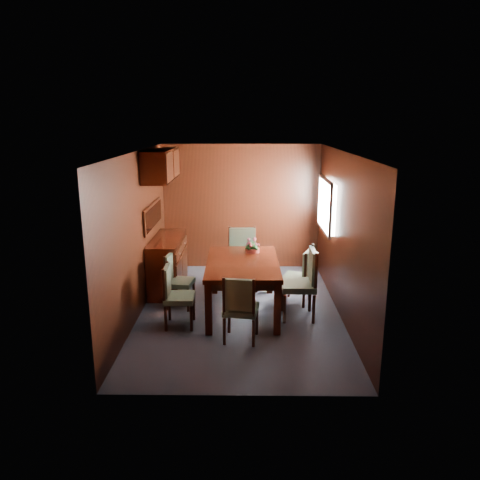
{
  "coord_description": "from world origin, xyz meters",
  "views": [
    {
      "loc": [
        0.09,
        -6.65,
        2.85
      ],
      "look_at": [
        0.0,
        0.3,
        1.05
      ],
      "focal_mm": 35.0,
      "sensor_mm": 36.0,
      "label": 1
    }
  ],
  "objects_px": {
    "sideboard": "(168,263)",
    "flower_centerpiece": "(252,245)",
    "dining_table": "(242,268)",
    "chair_left_near": "(174,292)",
    "chair_right_near": "(304,279)",
    "chair_head": "(240,305)"
  },
  "relations": [
    {
      "from": "chair_left_near",
      "to": "chair_head",
      "type": "distance_m",
      "value": 1.05
    },
    {
      "from": "sideboard",
      "to": "dining_table",
      "type": "xyz_separation_m",
      "value": [
        1.29,
        -1.0,
        0.24
      ]
    },
    {
      "from": "chair_left_near",
      "to": "flower_centerpiece",
      "type": "height_order",
      "value": "flower_centerpiece"
    },
    {
      "from": "sideboard",
      "to": "chair_right_near",
      "type": "distance_m",
      "value": 2.5
    },
    {
      "from": "chair_head",
      "to": "chair_right_near",
      "type": "bearing_deg",
      "value": 49.21
    },
    {
      "from": "flower_centerpiece",
      "to": "chair_left_near",
      "type": "bearing_deg",
      "value": -137.69
    },
    {
      "from": "sideboard",
      "to": "chair_head",
      "type": "height_order",
      "value": "chair_head"
    },
    {
      "from": "dining_table",
      "to": "chair_right_near",
      "type": "distance_m",
      "value": 0.92
    },
    {
      "from": "dining_table",
      "to": "flower_centerpiece",
      "type": "height_order",
      "value": "flower_centerpiece"
    },
    {
      "from": "dining_table",
      "to": "chair_right_near",
      "type": "xyz_separation_m",
      "value": [
        0.9,
        -0.2,
        -0.1
      ]
    },
    {
      "from": "sideboard",
      "to": "chair_right_near",
      "type": "xyz_separation_m",
      "value": [
        2.19,
        -1.2,
        0.14
      ]
    },
    {
      "from": "chair_right_near",
      "to": "chair_head",
      "type": "height_order",
      "value": "chair_right_near"
    },
    {
      "from": "chair_left_near",
      "to": "sideboard",
      "type": "bearing_deg",
      "value": -168.29
    },
    {
      "from": "chair_right_near",
      "to": "chair_head",
      "type": "distance_m",
      "value": 1.23
    },
    {
      "from": "sideboard",
      "to": "flower_centerpiece",
      "type": "xyz_separation_m",
      "value": [
        1.44,
        -0.51,
        0.46
      ]
    },
    {
      "from": "sideboard",
      "to": "chair_left_near",
      "type": "xyz_separation_m",
      "value": [
        0.34,
        -1.51,
        0.05
      ]
    },
    {
      "from": "chair_head",
      "to": "flower_centerpiece",
      "type": "height_order",
      "value": "flower_centerpiece"
    },
    {
      "from": "chair_left_near",
      "to": "chair_right_near",
      "type": "relative_size",
      "value": 0.84
    },
    {
      "from": "dining_table",
      "to": "flower_centerpiece",
      "type": "distance_m",
      "value": 0.56
    },
    {
      "from": "chair_left_near",
      "to": "chair_right_near",
      "type": "distance_m",
      "value": 1.87
    },
    {
      "from": "chair_right_near",
      "to": "flower_centerpiece",
      "type": "xyz_separation_m",
      "value": [
        -0.74,
        0.69,
        0.32
      ]
    },
    {
      "from": "dining_table",
      "to": "chair_left_near",
      "type": "height_order",
      "value": "chair_left_near"
    }
  ]
}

